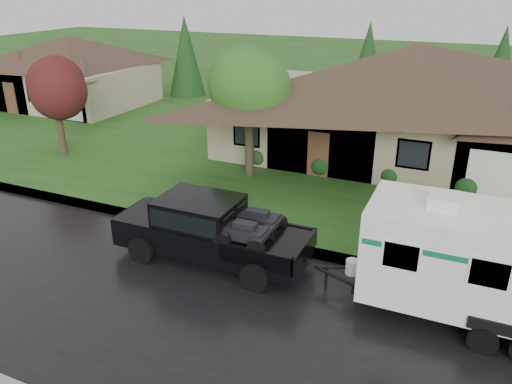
% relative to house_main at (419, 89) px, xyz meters
% --- Properties ---
extents(ground, '(140.00, 140.00, 0.00)m').
position_rel_house_main_xyz_m(ground, '(-2.29, -13.84, -3.59)').
color(ground, '#224D18').
rests_on(ground, ground).
extents(road, '(140.00, 8.00, 0.01)m').
position_rel_house_main_xyz_m(road, '(-2.29, -15.84, -3.59)').
color(road, black).
rests_on(road, ground).
extents(curb, '(140.00, 0.50, 0.15)m').
position_rel_house_main_xyz_m(curb, '(-2.29, -11.59, -3.52)').
color(curb, gray).
rests_on(curb, ground).
extents(lawn, '(140.00, 26.00, 0.15)m').
position_rel_house_main_xyz_m(lawn, '(-2.29, 1.16, -3.52)').
color(lawn, '#224D18').
rests_on(lawn, ground).
extents(house_main, '(19.44, 10.80, 6.90)m').
position_rel_house_main_xyz_m(house_main, '(0.00, 0.00, 0.00)').
color(house_main, tan).
rests_on(house_main, lawn).
extents(house_far, '(10.80, 8.64, 5.80)m').
position_rel_house_main_xyz_m(house_far, '(-24.07, 2.02, -0.62)').
color(house_far, tan).
rests_on(house_far, lawn).
extents(tree_left_green, '(3.52, 3.52, 5.83)m').
position_rel_house_main_xyz_m(tree_left_green, '(-6.47, -5.96, 0.60)').
color(tree_left_green, '#382B1E').
rests_on(tree_left_green, lawn).
extents(tree_red, '(2.94, 2.94, 4.87)m').
position_rel_house_main_xyz_m(tree_red, '(-16.71, -7.01, -0.07)').
color(tree_red, '#382B1E').
rests_on(tree_red, lawn).
extents(shrub_row, '(13.60, 1.00, 1.00)m').
position_rel_house_main_xyz_m(shrub_row, '(-0.29, -4.54, -2.94)').
color(shrub_row, '#143814').
rests_on(shrub_row, lawn).
extents(pickup_truck, '(6.35, 2.41, 2.12)m').
position_rel_house_main_xyz_m(pickup_truck, '(-4.62, -13.22, -2.46)').
color(pickup_truck, black).
rests_on(pickup_truck, ground).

